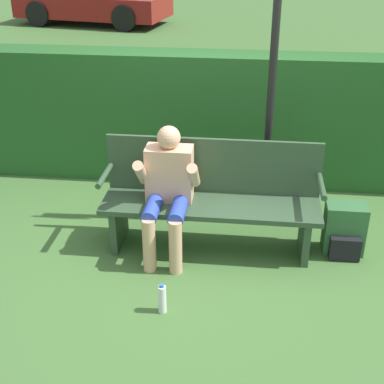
# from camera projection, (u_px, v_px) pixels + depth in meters

# --- Properties ---
(ground_plane) EXTENTS (40.00, 40.00, 0.00)m
(ground_plane) POSITION_uv_depth(u_px,v_px,m) (210.00, 247.00, 4.84)
(ground_plane) COLOR #426B33
(hedge_back) EXTENTS (12.00, 0.43, 1.42)m
(hedge_back) POSITION_uv_depth(u_px,v_px,m) (222.00, 119.00, 5.81)
(hedge_back) COLOR #235623
(hedge_back) RESTS_ON ground
(park_bench) EXTENTS (1.89, 0.50, 0.96)m
(park_bench) POSITION_uv_depth(u_px,v_px,m) (211.00, 197.00, 4.69)
(park_bench) COLOR #334C33
(park_bench) RESTS_ON ground
(person_seated) EXTENTS (0.53, 0.62, 1.13)m
(person_seated) POSITION_uv_depth(u_px,v_px,m) (168.00, 186.00, 4.53)
(person_seated) COLOR #DBA884
(person_seated) RESTS_ON ground
(backpack) EXTENTS (0.35, 0.31, 0.46)m
(backpack) POSITION_uv_depth(u_px,v_px,m) (344.00, 230.00, 4.68)
(backpack) COLOR #336638
(backpack) RESTS_ON ground
(water_bottle) EXTENTS (0.06, 0.06, 0.25)m
(water_bottle) POSITION_uv_depth(u_px,v_px,m) (162.00, 299.00, 4.00)
(water_bottle) COLOR white
(water_bottle) RESTS_ON ground
(signpost) EXTENTS (0.34, 0.09, 2.66)m
(signpost) POSITION_uv_depth(u_px,v_px,m) (273.00, 69.00, 4.55)
(signpost) COLOR black
(signpost) RESTS_ON ground
(parked_car) EXTENTS (4.33, 2.45, 1.33)m
(parked_car) POSITION_uv_depth(u_px,v_px,m) (93.00, 0.00, 14.78)
(parked_car) COLOR maroon
(parked_car) RESTS_ON ground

